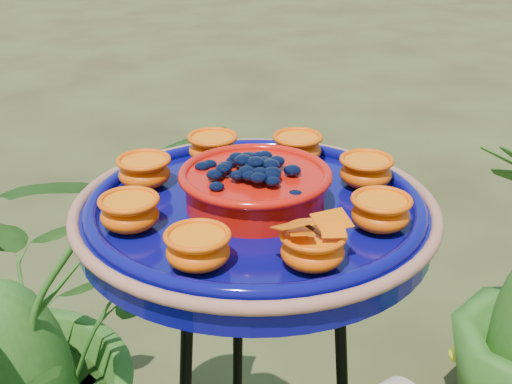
{
  "coord_description": "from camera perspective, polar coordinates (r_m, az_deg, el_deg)",
  "views": [
    {
      "loc": [
        -0.32,
        -0.86,
        1.44
      ],
      "look_at": [
        -0.11,
        -0.0,
        1.03
      ],
      "focal_mm": 50.0,
      "sensor_mm": 36.0,
      "label": 1
    }
  ],
  "objects": [
    {
      "name": "feeder_dish",
      "position": [
        0.99,
        -0.06,
        -1.24
      ],
      "size": [
        0.51,
        0.51,
        0.11
      ],
      "rotation": [
        0.0,
        0.0,
        -0.02
      ],
      "color": "#080757",
      "rests_on": "tripod_stand"
    },
    {
      "name": "shrub_back_left",
      "position": [
        1.67,
        -19.48,
        -11.15
      ],
      "size": [
        1.17,
        1.12,
        1.0
      ],
      "primitive_type": "imported",
      "rotation": [
        0.0,
        0.0,
        0.52
      ],
      "color": "#244D14",
      "rests_on": "ground"
    }
  ]
}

